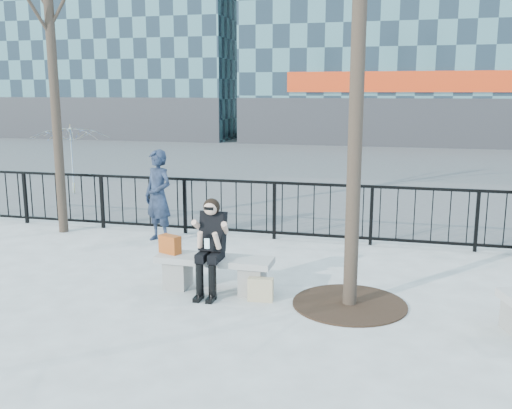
# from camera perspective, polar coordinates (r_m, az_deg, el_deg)

# --- Properties ---
(ground) EXTENTS (120.00, 120.00, 0.00)m
(ground) POSITION_cam_1_polar(r_m,az_deg,el_deg) (8.17, -4.15, -8.53)
(ground) COLOR gray
(ground) RESTS_ON ground
(street_surface) EXTENTS (60.00, 23.00, 0.01)m
(street_surface) POSITION_cam_1_polar(r_m,az_deg,el_deg) (22.59, 7.92, 4.18)
(street_surface) COLOR #474747
(street_surface) RESTS_ON ground
(railing) EXTENTS (14.00, 0.06, 1.10)m
(railing) POSITION_cam_1_polar(r_m,az_deg,el_deg) (10.80, 0.81, -0.52)
(railing) COLOR black
(railing) RESTS_ON ground
(tree_grate) EXTENTS (1.50, 1.50, 0.02)m
(tree_grate) POSITION_cam_1_polar(r_m,az_deg,el_deg) (7.71, 9.33, -9.78)
(tree_grate) COLOR black
(tree_grate) RESTS_ON ground
(bench_main) EXTENTS (1.65, 0.46, 0.49)m
(bench_main) POSITION_cam_1_polar(r_m,az_deg,el_deg) (8.07, -4.18, -6.52)
(bench_main) COLOR slate
(bench_main) RESTS_ON ground
(seated_woman) EXTENTS (0.50, 0.64, 1.34)m
(seated_woman) POSITION_cam_1_polar(r_m,az_deg,el_deg) (7.82, -4.59, -4.29)
(seated_woman) COLOR black
(seated_woman) RESTS_ON ground
(handbag) EXTENTS (0.35, 0.26, 0.26)m
(handbag) POSITION_cam_1_polar(r_m,az_deg,el_deg) (8.23, -8.60, -3.96)
(handbag) COLOR #A54414
(handbag) RESTS_ON bench_main
(shopping_bag) EXTENTS (0.35, 0.15, 0.32)m
(shopping_bag) POSITION_cam_1_polar(r_m,az_deg,el_deg) (7.70, 0.47, -8.50)
(shopping_bag) COLOR beige
(shopping_bag) RESTS_ON ground
(standing_man) EXTENTS (0.74, 0.64, 1.71)m
(standing_man) POSITION_cam_1_polar(r_m,az_deg,el_deg) (10.69, -9.74, 0.84)
(standing_man) COLOR black
(standing_man) RESTS_ON ground
(vendor_umbrella) EXTENTS (2.28, 2.32, 1.89)m
(vendor_umbrella) POSITION_cam_1_polar(r_m,az_deg,el_deg) (16.15, -18.00, 4.28)
(vendor_umbrella) COLOR gold
(vendor_umbrella) RESTS_ON ground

